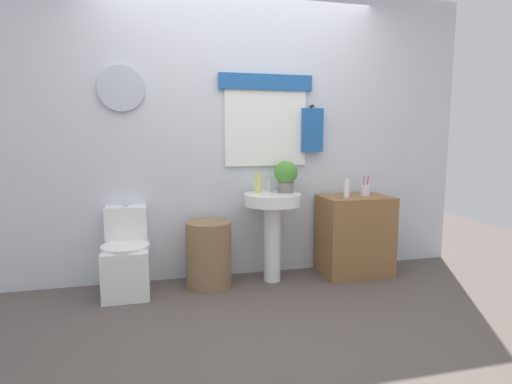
# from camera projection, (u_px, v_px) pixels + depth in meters

# --- Properties ---
(ground_plane) EXTENTS (8.00, 8.00, 0.00)m
(ground_plane) POSITION_uv_depth(u_px,v_px,m) (273.00, 325.00, 2.81)
(ground_plane) COLOR #564C47
(back_wall) EXTENTS (4.40, 0.18, 2.60)m
(back_wall) POSITION_uv_depth(u_px,v_px,m) (239.00, 134.00, 3.74)
(back_wall) COLOR silver
(back_wall) RESTS_ON ground_plane
(toilet) EXTENTS (0.38, 0.51, 0.72)m
(toilet) POSITION_uv_depth(u_px,v_px,m) (127.00, 259.00, 3.38)
(toilet) COLOR white
(toilet) RESTS_ON ground_plane
(laundry_hamper) EXTENTS (0.39, 0.39, 0.57)m
(laundry_hamper) POSITION_uv_depth(u_px,v_px,m) (209.00, 254.00, 3.51)
(laundry_hamper) COLOR #846647
(laundry_hamper) RESTS_ON ground_plane
(pedestal_sink) EXTENTS (0.50, 0.50, 0.79)m
(pedestal_sink) POSITION_uv_depth(u_px,v_px,m) (272.00, 216.00, 3.61)
(pedestal_sink) COLOR white
(pedestal_sink) RESTS_ON ground_plane
(faucet) EXTENTS (0.03, 0.03, 0.10)m
(faucet) POSITION_uv_depth(u_px,v_px,m) (269.00, 187.00, 3.69)
(faucet) COLOR silver
(faucet) RESTS_ON pedestal_sink
(wooden_cabinet) EXTENTS (0.63, 0.44, 0.74)m
(wooden_cabinet) POSITION_uv_depth(u_px,v_px,m) (354.00, 235.00, 3.83)
(wooden_cabinet) COLOR olive
(wooden_cabinet) RESTS_ON ground_plane
(soap_bottle) EXTENTS (0.05, 0.05, 0.18)m
(soap_bottle) POSITION_uv_depth(u_px,v_px,m) (258.00, 183.00, 3.59)
(soap_bottle) COLOR #DBD166
(soap_bottle) RESTS_ON pedestal_sink
(potted_plant) EXTENTS (0.21, 0.21, 0.28)m
(potted_plant) POSITION_uv_depth(u_px,v_px,m) (286.00, 175.00, 3.65)
(potted_plant) COLOR slate
(potted_plant) RESTS_ON pedestal_sink
(lotion_bottle) EXTENTS (0.05, 0.05, 0.17)m
(lotion_bottle) POSITION_uv_depth(u_px,v_px,m) (347.00, 188.00, 3.70)
(lotion_bottle) COLOR white
(lotion_bottle) RESTS_ON wooden_cabinet
(toothbrush_cup) EXTENTS (0.08, 0.08, 0.19)m
(toothbrush_cup) POSITION_uv_depth(u_px,v_px,m) (366.00, 190.00, 3.82)
(toothbrush_cup) COLOR silver
(toothbrush_cup) RESTS_ON wooden_cabinet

